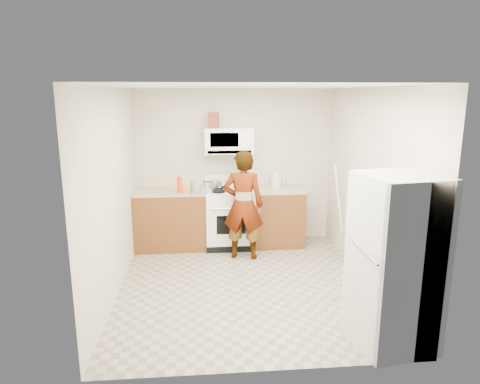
{
  "coord_description": "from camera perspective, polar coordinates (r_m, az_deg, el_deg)",
  "views": [
    {
      "loc": [
        -0.53,
        -5.13,
        2.41
      ],
      "look_at": [
        -0.02,
        0.55,
        1.11
      ],
      "focal_mm": 32.0,
      "sensor_mm": 36.0,
      "label": 1
    }
  ],
  "objects": [
    {
      "name": "bottle_spray",
      "position": [
        6.59,
        -8.06,
        0.94
      ],
      "size": [
        0.07,
        0.07,
        0.25
      ],
      "primitive_type": "cylinder",
      "rotation": [
        0.0,
        0.0,
        0.01
      ],
      "color": "red",
      "rests_on": "counter_left"
    },
    {
      "name": "pot_lid",
      "position": [
        6.59,
        -5.33,
        -0.04
      ],
      "size": [
        0.3,
        0.3,
        0.01
      ],
      "primitive_type": "cylinder",
      "rotation": [
        0.0,
        0.0,
        -0.19
      ],
      "color": "silver",
      "rests_on": "counter_left"
    },
    {
      "name": "fridge",
      "position": [
        4.38,
        19.99,
        -8.81
      ],
      "size": [
        0.8,
        0.8,
        1.7
      ],
      "primitive_type": "cube",
      "rotation": [
        0.0,
        0.0,
        0.16
      ],
      "color": "silver",
      "rests_on": "floor"
    },
    {
      "name": "right_wall",
      "position": [
        5.67,
        16.93,
        0.51
      ],
      "size": [
        0.02,
        3.6,
        2.5
      ],
      "primitive_type": "cube",
      "color": "beige",
      "rests_on": "floor"
    },
    {
      "name": "jug",
      "position": [
        6.7,
        -3.56,
        9.53
      ],
      "size": [
        0.18,
        0.18,
        0.24
      ],
      "primitive_type": "cube",
      "rotation": [
        0.0,
        0.0,
        -0.3
      ],
      "color": "maroon",
      "rests_on": "microwave"
    },
    {
      "name": "kettle",
      "position": [
        7.03,
        4.87,
        1.6
      ],
      "size": [
        0.19,
        0.19,
        0.21
      ],
      "primitive_type": "cylinder",
      "rotation": [
        0.0,
        0.0,
        0.1
      ],
      "color": "silver",
      "rests_on": "counter_right"
    },
    {
      "name": "bottle_green_cap",
      "position": [
        6.52,
        -6.43,
        0.51
      ],
      "size": [
        0.07,
        0.07,
        0.17
      ],
      "primitive_type": "cylinder",
      "rotation": [
        0.0,
        0.0,
        -0.38
      ],
      "color": "#178031",
      "rests_on": "counter_left"
    },
    {
      "name": "broom",
      "position": [
        6.65,
        13.16,
        -2.28
      ],
      "size": [
        0.29,
        0.16,
        1.4
      ],
      "primitive_type": "cylinder",
      "rotation": [
        0.14,
        -0.14,
        -0.37
      ],
      "color": "white",
      "rests_on": "floor"
    },
    {
      "name": "gas_range",
      "position": [
        6.9,
        -1.38,
        -3.32
      ],
      "size": [
        0.76,
        0.65,
        1.13
      ],
      "color": "white",
      "rests_on": "floor"
    },
    {
      "name": "counter_left",
      "position": [
        6.8,
        -9.33,
        0.04
      ],
      "size": [
        1.14,
        0.64,
        0.03
      ],
      "primitive_type": "cube",
      "color": "tan",
      "rests_on": "cabinet_left"
    },
    {
      "name": "bottle_hot_sauce",
      "position": [
        6.59,
        -7.38,
        0.55
      ],
      "size": [
        0.06,
        0.06,
        0.16
      ],
      "primitive_type": "cylinder",
      "rotation": [
        0.0,
        0.0,
        -0.13
      ],
      "color": "orange",
      "rests_on": "counter_left"
    },
    {
      "name": "saucepan",
      "position": [
        6.87,
        -3.21,
        1.09
      ],
      "size": [
        0.25,
        0.25,
        0.11
      ],
      "primitive_type": "cylinder",
      "rotation": [
        0.0,
        0.0,
        0.34
      ],
      "color": "#ACABB0",
      "rests_on": "gas_range"
    },
    {
      "name": "back_wall",
      "position": [
        7.03,
        -0.77,
        3.4
      ],
      "size": [
        3.2,
        0.02,
        2.5
      ],
      "primitive_type": "cube",
      "color": "beige",
      "rests_on": "floor"
    },
    {
      "name": "cabinet_right",
      "position": [
        7.01,
        5.01,
        -3.41
      ],
      "size": [
        0.8,
        0.62,
        0.9
      ],
      "primitive_type": "cube",
      "color": "brown",
      "rests_on": "floor"
    },
    {
      "name": "counter_right",
      "position": [
        6.89,
        5.08,
        0.33
      ],
      "size": [
        0.82,
        0.64,
        0.03
      ],
      "primitive_type": "cube",
      "color": "tan",
      "rests_on": "cabinet_right"
    },
    {
      "name": "floor",
      "position": [
        5.69,
        0.68,
        -12.17
      ],
      "size": [
        3.6,
        3.6,
        0.0
      ],
      "primitive_type": "plane",
      "color": "gray",
      "rests_on": "ground"
    },
    {
      "name": "tray",
      "position": [
        6.7,
        0.49,
        0.35
      ],
      "size": [
        0.28,
        0.22,
        0.05
      ],
      "primitive_type": "cube",
      "rotation": [
        0.0,
        0.0,
        -0.28
      ],
      "color": "white",
      "rests_on": "gas_range"
    },
    {
      "name": "person",
      "position": [
        6.3,
        0.44,
        -1.76
      ],
      "size": [
        0.66,
        0.51,
        1.63
      ],
      "primitive_type": "imported",
      "rotation": [
        0.0,
        0.0,
        2.93
      ],
      "color": "tan",
      "rests_on": "floor"
    },
    {
      "name": "microwave",
      "position": [
        6.79,
        -1.51,
        6.88
      ],
      "size": [
        0.76,
        0.38,
        0.4
      ],
      "primitive_type": "cube",
      "color": "white",
      "rests_on": "back_wall"
    },
    {
      "name": "cabinet_left",
      "position": [
        6.92,
        -9.19,
        -3.73
      ],
      "size": [
        1.12,
        0.62,
        0.9
      ],
      "primitive_type": "cube",
      "color": "brown",
      "rests_on": "floor"
    }
  ]
}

